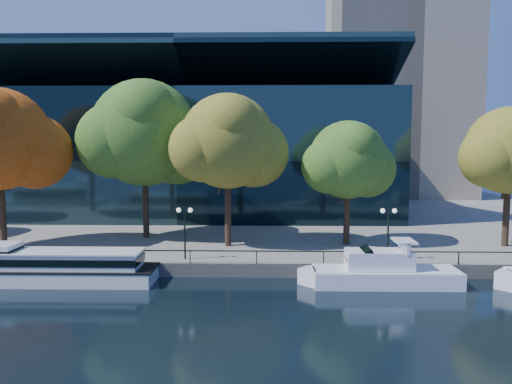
{
  "coord_description": "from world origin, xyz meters",
  "views": [
    {
      "loc": [
        5.74,
        -33.33,
        10.12
      ],
      "look_at": [
        4.85,
        8.0,
        5.91
      ],
      "focal_mm": 35.0,
      "sensor_mm": 36.0,
      "label": 1
    }
  ],
  "objects_px": {
    "tree_5": "(512,152)",
    "lamp_1": "(185,221)",
    "lamp_2": "(388,222)",
    "tree_1": "(0,141)",
    "tree_2": "(146,135)",
    "tree_3": "(229,143)",
    "tree_4": "(349,162)",
    "cruiser_near": "(379,271)",
    "tour_boat": "(56,266)"
  },
  "relations": [
    {
      "from": "tree_4",
      "to": "lamp_1",
      "type": "relative_size",
      "value": 2.71
    },
    {
      "from": "tree_5",
      "to": "tree_4",
      "type": "bearing_deg",
      "value": 177.67
    },
    {
      "from": "cruiser_near",
      "to": "tree_1",
      "type": "xyz_separation_m",
      "value": [
        -30.6,
        7.66,
        9.1
      ]
    },
    {
      "from": "tree_3",
      "to": "tree_5",
      "type": "bearing_deg",
      "value": 0.98
    },
    {
      "from": "tour_boat",
      "to": "tree_5",
      "type": "relative_size",
      "value": 1.23
    },
    {
      "from": "cruiser_near",
      "to": "tree_1",
      "type": "bearing_deg",
      "value": 165.94
    },
    {
      "from": "tree_4",
      "to": "lamp_1",
      "type": "xyz_separation_m",
      "value": [
        -13.57,
        -6.06,
        -4.36
      ]
    },
    {
      "from": "tree_4",
      "to": "lamp_2",
      "type": "distance_m",
      "value": 7.75
    },
    {
      "from": "tree_5",
      "to": "lamp_2",
      "type": "relative_size",
      "value": 3.0
    },
    {
      "from": "cruiser_near",
      "to": "tree_1",
      "type": "height_order",
      "value": "tree_1"
    },
    {
      "from": "tree_2",
      "to": "tree_3",
      "type": "distance_m",
      "value": 8.88
    },
    {
      "from": "tree_5",
      "to": "lamp_1",
      "type": "relative_size",
      "value": 3.0
    },
    {
      "from": "cruiser_near",
      "to": "lamp_1",
      "type": "relative_size",
      "value": 2.8
    },
    {
      "from": "tree_4",
      "to": "lamp_1",
      "type": "height_order",
      "value": "tree_4"
    },
    {
      "from": "tour_boat",
      "to": "tree_4",
      "type": "height_order",
      "value": "tree_4"
    },
    {
      "from": "tree_2",
      "to": "tree_5",
      "type": "distance_m",
      "value": 32.48
    },
    {
      "from": "tree_2",
      "to": "tree_4",
      "type": "height_order",
      "value": "tree_2"
    },
    {
      "from": "cruiser_near",
      "to": "lamp_2",
      "type": "bearing_deg",
      "value": 68.09
    },
    {
      "from": "tree_4",
      "to": "tree_5",
      "type": "xyz_separation_m",
      "value": [
        13.76,
        -0.56,
        0.83
      ]
    },
    {
      "from": "tour_boat",
      "to": "lamp_2",
      "type": "height_order",
      "value": "lamp_2"
    },
    {
      "from": "cruiser_near",
      "to": "tree_4",
      "type": "xyz_separation_m",
      "value": [
        -0.69,
        9.45,
        7.33
      ]
    },
    {
      "from": "tree_5",
      "to": "lamp_2",
      "type": "bearing_deg",
      "value": -154.83
    },
    {
      "from": "tree_3",
      "to": "tree_2",
      "type": "bearing_deg",
      "value": 155.62
    },
    {
      "from": "tour_boat",
      "to": "tree_5",
      "type": "bearing_deg",
      "value": 13.52
    },
    {
      "from": "tree_1",
      "to": "tree_5",
      "type": "height_order",
      "value": "tree_1"
    },
    {
      "from": "cruiser_near",
      "to": "tree_2",
      "type": "xyz_separation_m",
      "value": [
        -19.21,
        12.13,
        9.68
      ]
    },
    {
      "from": "cruiser_near",
      "to": "tree_5",
      "type": "height_order",
      "value": "tree_5"
    },
    {
      "from": "tour_boat",
      "to": "cruiser_near",
      "type": "relative_size",
      "value": 1.32
    },
    {
      "from": "tree_1",
      "to": "lamp_1",
      "type": "xyz_separation_m",
      "value": [
        16.34,
        -4.28,
        -6.14
      ]
    },
    {
      "from": "tour_boat",
      "to": "lamp_1",
      "type": "relative_size",
      "value": 3.69
    },
    {
      "from": "cruiser_near",
      "to": "tree_4",
      "type": "bearing_deg",
      "value": 94.17
    },
    {
      "from": "cruiser_near",
      "to": "tree_4",
      "type": "relative_size",
      "value": 1.03
    },
    {
      "from": "tree_4",
      "to": "tree_5",
      "type": "height_order",
      "value": "tree_5"
    },
    {
      "from": "tree_2",
      "to": "lamp_1",
      "type": "height_order",
      "value": "tree_2"
    },
    {
      "from": "tree_1",
      "to": "lamp_2",
      "type": "relative_size",
      "value": 3.39
    },
    {
      "from": "tree_5",
      "to": "lamp_1",
      "type": "bearing_deg",
      "value": -168.61
    },
    {
      "from": "tree_4",
      "to": "lamp_2",
      "type": "bearing_deg",
      "value": -71.31
    },
    {
      "from": "tree_1",
      "to": "tree_4",
      "type": "bearing_deg",
      "value": 3.41
    },
    {
      "from": "tree_5",
      "to": "lamp_1",
      "type": "xyz_separation_m",
      "value": [
        -27.33,
        -5.5,
        -5.19
      ]
    },
    {
      "from": "tour_boat",
      "to": "tree_5",
      "type": "height_order",
      "value": "tree_5"
    },
    {
      "from": "cruiser_near",
      "to": "tree_5",
      "type": "distance_m",
      "value": 17.79
    },
    {
      "from": "tree_5",
      "to": "lamp_2",
      "type": "height_order",
      "value": "tree_5"
    },
    {
      "from": "tree_3",
      "to": "tour_boat",
      "type": "bearing_deg",
      "value": -145.18
    },
    {
      "from": "tree_2",
      "to": "lamp_1",
      "type": "relative_size",
      "value": 3.7
    },
    {
      "from": "tree_1",
      "to": "tree_3",
      "type": "distance_m",
      "value": 19.47
    },
    {
      "from": "tree_3",
      "to": "lamp_1",
      "type": "relative_size",
      "value": 3.28
    },
    {
      "from": "tree_2",
      "to": "lamp_2",
      "type": "distance_m",
      "value": 23.34
    },
    {
      "from": "cruiser_near",
      "to": "lamp_1",
      "type": "xyz_separation_m",
      "value": [
        -14.26,
        3.39,
        2.97
      ]
    },
    {
      "from": "cruiser_near",
      "to": "tree_3",
      "type": "xyz_separation_m",
      "value": [
        -11.15,
        8.47,
        8.94
      ]
    },
    {
      "from": "tree_2",
      "to": "lamp_1",
      "type": "distance_m",
      "value": 12.08
    }
  ]
}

